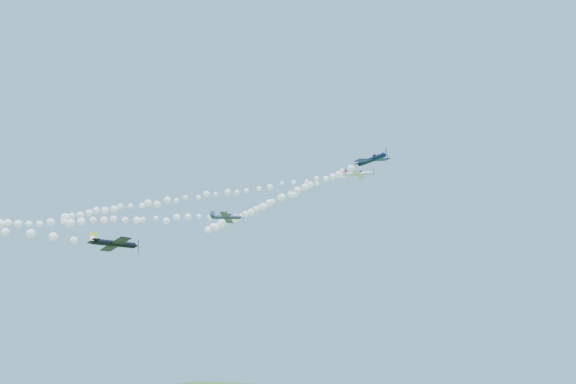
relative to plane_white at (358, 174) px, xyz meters
The scene contains 7 objects.
plane_white is the anchor object (origin of this frame).
smoke_trail_white 44.72m from the plane_white, behind, with size 84.65×12.09×3.00m, color white, non-canonical shape.
plane_navy 14.86m from the plane_white, 57.61° to the right, with size 7.58×7.83×2.55m.
smoke_trail_navy 24.91m from the plane_white, behind, with size 61.07×29.54×3.02m, color white, non-canonical shape.
plane_grey 29.77m from the plane_white, 148.42° to the right, with size 7.08×7.48×2.47m.
smoke_trail_grey 65.96m from the plane_white, 151.57° to the right, with size 63.09×32.20×3.26m, color white, non-canonical shape.
plane_black 53.15m from the plane_white, 117.90° to the right, with size 8.30×7.85×2.22m.
Camera 1 is at (49.35, -84.82, 19.60)m, focal length 30.00 mm.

